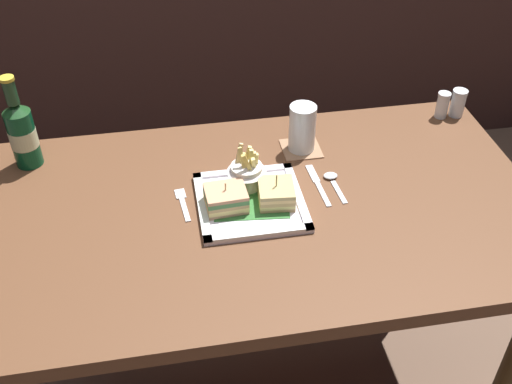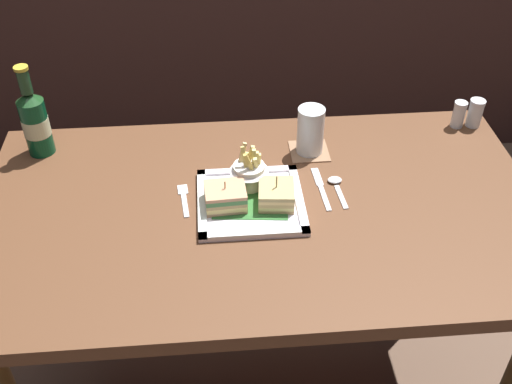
{
  "view_description": "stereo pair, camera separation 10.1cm",
  "coord_description": "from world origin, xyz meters",
  "px_view_note": "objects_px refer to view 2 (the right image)",
  "views": [
    {
      "loc": [
        -0.21,
        -1.09,
        1.7
      ],
      "look_at": [
        -0.01,
        0.01,
        0.8
      ],
      "focal_mm": 43.31,
      "sensor_mm": 36.0,
      "label": 1
    },
    {
      "loc": [
        -0.11,
        -1.1,
        1.7
      ],
      "look_at": [
        -0.01,
        0.01,
        0.8
      ],
      "focal_mm": 43.31,
      "sensor_mm": 36.0,
      "label": 2
    }
  ],
  "objects_px": {
    "knife": "(321,187)",
    "pepper_shaker": "(475,115)",
    "salt_shaker": "(458,116)",
    "sandwich_half_left": "(225,198)",
    "beer_bottle": "(35,121)",
    "sandwich_half_right": "(276,196)",
    "fries_cup": "(249,171)",
    "spoon": "(336,184)",
    "fork": "(184,198)",
    "water_glass": "(310,133)",
    "square_plate": "(251,202)",
    "dining_table": "(261,245)"
  },
  "relations": [
    {
      "from": "sandwich_half_right",
      "to": "fries_cup",
      "type": "xyz_separation_m",
      "value": [
        -0.06,
        0.07,
        0.02
      ]
    },
    {
      "from": "fries_cup",
      "to": "fork",
      "type": "distance_m",
      "value": 0.17
    },
    {
      "from": "sandwich_half_left",
      "to": "water_glass",
      "type": "distance_m",
      "value": 0.31
    },
    {
      "from": "fork",
      "to": "knife",
      "type": "height_order",
      "value": "same"
    },
    {
      "from": "salt_shaker",
      "to": "beer_bottle",
      "type": "bearing_deg",
      "value": -178.61
    },
    {
      "from": "spoon",
      "to": "fries_cup",
      "type": "bearing_deg",
      "value": 177.64
    },
    {
      "from": "square_plate",
      "to": "pepper_shaker",
      "type": "height_order",
      "value": "pepper_shaker"
    },
    {
      "from": "sandwich_half_right",
      "to": "spoon",
      "type": "distance_m",
      "value": 0.17
    },
    {
      "from": "pepper_shaker",
      "to": "salt_shaker",
      "type": "bearing_deg",
      "value": 180.0
    },
    {
      "from": "water_glass",
      "to": "fork",
      "type": "height_order",
      "value": "water_glass"
    },
    {
      "from": "salt_shaker",
      "to": "sandwich_half_left",
      "type": "bearing_deg",
      "value": -155.29
    },
    {
      "from": "sandwich_half_left",
      "to": "dining_table",
      "type": "bearing_deg",
      "value": 2.17
    },
    {
      "from": "salt_shaker",
      "to": "water_glass",
      "type": "bearing_deg",
      "value": -168.32
    },
    {
      "from": "square_plate",
      "to": "spoon",
      "type": "relative_size",
      "value": 2.07
    },
    {
      "from": "sandwich_half_left",
      "to": "fork",
      "type": "bearing_deg",
      "value": 154.53
    },
    {
      "from": "fries_cup",
      "to": "sandwich_half_left",
      "type": "bearing_deg",
      "value": -128.91
    },
    {
      "from": "fork",
      "to": "pepper_shaker",
      "type": "xyz_separation_m",
      "value": [
        0.8,
        0.25,
        0.03
      ]
    },
    {
      "from": "sandwich_half_left",
      "to": "beer_bottle",
      "type": "height_order",
      "value": "beer_bottle"
    },
    {
      "from": "fries_cup",
      "to": "fork",
      "type": "xyz_separation_m",
      "value": [
        -0.16,
        -0.03,
        -0.05
      ]
    },
    {
      "from": "sandwich_half_left",
      "to": "beer_bottle",
      "type": "distance_m",
      "value": 0.55
    },
    {
      "from": "dining_table",
      "to": "knife",
      "type": "xyz_separation_m",
      "value": [
        0.15,
        0.06,
        0.13
      ]
    },
    {
      "from": "fries_cup",
      "to": "water_glass",
      "type": "xyz_separation_m",
      "value": [
        0.17,
        0.14,
        0.01
      ]
    },
    {
      "from": "square_plate",
      "to": "pepper_shaker",
      "type": "bearing_deg",
      "value": 24.12
    },
    {
      "from": "sandwich_half_right",
      "to": "salt_shaker",
      "type": "distance_m",
      "value": 0.62
    },
    {
      "from": "fries_cup",
      "to": "spoon",
      "type": "bearing_deg",
      "value": -2.36
    },
    {
      "from": "salt_shaker",
      "to": "fries_cup",
      "type": "bearing_deg",
      "value": -159.14
    },
    {
      "from": "knife",
      "to": "water_glass",
      "type": "bearing_deg",
      "value": 92.23
    },
    {
      "from": "dining_table",
      "to": "sandwich_half_right",
      "type": "bearing_deg",
      "value": -5.27
    },
    {
      "from": "knife",
      "to": "pepper_shaker",
      "type": "xyz_separation_m",
      "value": [
        0.47,
        0.24,
        0.03
      ]
    },
    {
      "from": "sandwich_half_right",
      "to": "beer_bottle",
      "type": "relative_size",
      "value": 0.39
    },
    {
      "from": "pepper_shaker",
      "to": "water_glass",
      "type": "bearing_deg",
      "value": -169.44
    },
    {
      "from": "sandwich_half_left",
      "to": "sandwich_half_right",
      "type": "distance_m",
      "value": 0.12
    },
    {
      "from": "pepper_shaker",
      "to": "sandwich_half_right",
      "type": "bearing_deg",
      "value": -152.67
    },
    {
      "from": "dining_table",
      "to": "beer_bottle",
      "type": "distance_m",
      "value": 0.65
    },
    {
      "from": "water_glass",
      "to": "salt_shaker",
      "type": "xyz_separation_m",
      "value": [
        0.43,
        0.09,
        -0.02
      ]
    },
    {
      "from": "dining_table",
      "to": "fries_cup",
      "type": "bearing_deg",
      "value": 107.99
    },
    {
      "from": "dining_table",
      "to": "sandwich_half_left",
      "type": "bearing_deg",
      "value": -177.83
    },
    {
      "from": "spoon",
      "to": "pepper_shaker",
      "type": "xyz_separation_m",
      "value": [
        0.43,
        0.24,
        0.03
      ]
    },
    {
      "from": "sandwich_half_left",
      "to": "beer_bottle",
      "type": "bearing_deg",
      "value": 149.71
    },
    {
      "from": "salt_shaker",
      "to": "pepper_shaker",
      "type": "height_order",
      "value": "pepper_shaker"
    },
    {
      "from": "fork",
      "to": "pepper_shaker",
      "type": "height_order",
      "value": "pepper_shaker"
    },
    {
      "from": "sandwich_half_left",
      "to": "sandwich_half_right",
      "type": "height_order",
      "value": "sandwich_half_right"
    },
    {
      "from": "fork",
      "to": "sandwich_half_right",
      "type": "bearing_deg",
      "value": -12.2
    },
    {
      "from": "spoon",
      "to": "water_glass",
      "type": "bearing_deg",
      "value": 106.88
    },
    {
      "from": "fries_cup",
      "to": "spoon",
      "type": "height_order",
      "value": "fries_cup"
    },
    {
      "from": "sandwich_half_left",
      "to": "spoon",
      "type": "distance_m",
      "value": 0.28
    },
    {
      "from": "sandwich_half_left",
      "to": "spoon",
      "type": "bearing_deg",
      "value": 13.58
    },
    {
      "from": "sandwich_half_right",
      "to": "pepper_shaker",
      "type": "relative_size",
      "value": 1.19
    },
    {
      "from": "square_plate",
      "to": "knife",
      "type": "relative_size",
      "value": 1.49
    },
    {
      "from": "knife",
      "to": "pepper_shaker",
      "type": "distance_m",
      "value": 0.53
    }
  ]
}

